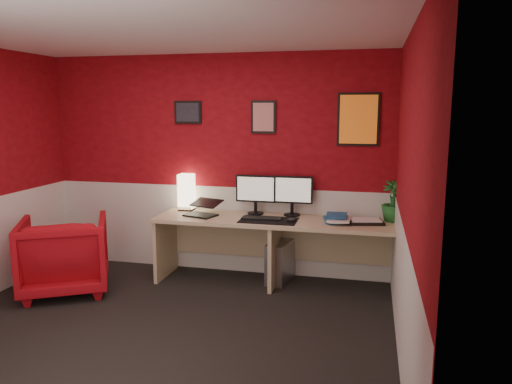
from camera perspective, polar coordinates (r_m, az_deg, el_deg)
The scene contains 24 objects.
ground at distance 4.42m, azimuth -11.68°, elevation -15.89°, with size 4.00×3.50×0.01m, color black.
ceiling at distance 4.04m, azimuth -12.97°, elevation 18.09°, with size 4.00×3.50×0.01m, color white.
wall_back at distance 5.66m, azimuth -4.66°, elevation 3.15°, with size 4.00×0.01×2.50m, color maroon.
wall_right at distance 3.66m, azimuth 17.24°, elevation -0.89°, with size 0.01×3.50×2.50m, color maroon.
wainscot_back at distance 5.79m, azimuth -4.57°, elevation -4.26°, with size 4.00×0.01×1.00m, color silver.
wainscot_right at distance 3.87m, azimuth 16.60°, elevation -11.87°, with size 0.01×3.50×1.00m, color silver.
desk at distance 5.32m, azimuth 2.23°, elevation -7.00°, with size 2.60×0.65×0.73m, color tan.
shoji_lamp at distance 5.70m, azimuth -8.10°, elevation -0.12°, with size 0.16×0.16×0.40m, color #FFE5B2.
laptop at distance 5.38m, azimuth -6.50°, elevation -1.65°, with size 0.33×0.23×0.22m, color black.
monitor_left at distance 5.41m, azimuth -0.06°, elevation 0.42°, with size 0.45×0.06×0.58m, color black.
monitor_right at distance 5.35m, azimuth 4.23°, elevation 0.29°, with size 0.45×0.06×0.58m, color black.
desk_mat at distance 5.16m, azimuth 1.49°, elevation -3.30°, with size 0.60×0.38×0.01m, color black.
keyboard at distance 5.19m, azimuth 0.64°, elevation -3.07°, with size 0.42×0.14×0.02m, color black.
mouse at distance 5.08m, azimuth 4.13°, elevation -3.31°, with size 0.06×0.10×0.03m, color black.
book_bottom at distance 5.16m, azimuth 7.96°, elevation -3.25°, with size 0.24×0.32×0.03m, color #1E578B.
book_middle at distance 5.11m, azimuth 8.37°, elevation -3.10°, with size 0.23×0.32×0.02m, color silver.
book_top at distance 5.16m, azimuth 8.17°, elevation -2.71°, with size 0.22×0.29×0.03m, color #1E578B.
zen_tray at distance 5.16m, azimuth 12.64°, elevation -3.41°, with size 0.35×0.25×0.03m, color black.
potted_plant at distance 5.27m, azimuth 15.73°, elevation -1.03°, with size 0.24×0.24×0.43m, color #19591E.
pc_tower at distance 5.46m, azimuth 2.85°, elevation -8.09°, with size 0.20×0.45×0.45m, color #99999E.
armchair at distance 5.50m, azimuth -21.43°, elevation -6.81°, with size 0.84×0.87×0.79m, color #AA0C15.
art_left at distance 5.71m, azimuth -7.94°, elevation 9.18°, with size 0.32×0.02×0.26m, color black.
art_center at distance 5.46m, azimuth 0.87°, elevation 8.73°, with size 0.28×0.02×0.36m, color red.
art_right at distance 5.33m, azimuth 11.84°, elevation 8.28°, with size 0.44×0.02×0.56m, color orange.
Camera 1 is at (1.73, -3.60, 1.90)m, focal length 34.33 mm.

